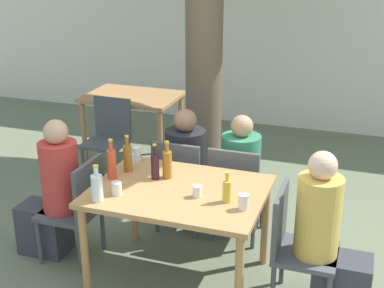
{
  "coord_description": "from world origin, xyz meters",
  "views": [
    {
      "loc": [
        1.27,
        -3.37,
        2.49
      ],
      "look_at": [
        0.0,
        0.3,
        1.03
      ],
      "focal_mm": 50.0,
      "sensor_mm": 36.0,
      "label": 1
    }
  ],
  "objects": [
    {
      "name": "water_bottle_5",
      "position": [
        -0.48,
        -0.37,
        0.88
      ],
      "size": [
        0.08,
        0.08,
        0.27
      ],
      "color": "silver",
      "rests_on": "dining_table_front"
    },
    {
      "name": "patio_chair_1",
      "position": [
        0.87,
        0.0,
        0.5
      ],
      "size": [
        0.44,
        0.44,
        0.88
      ],
      "rotation": [
        0.0,
        0.0,
        1.57
      ],
      "color": "#474C51",
      "rests_on": "ground_plane"
    },
    {
      "name": "drinking_glass_1",
      "position": [
        -0.52,
        0.27,
        0.83
      ],
      "size": [
        0.06,
        0.06,
        0.11
      ],
      "color": "silver",
      "rests_on": "dining_table_front"
    },
    {
      "name": "wine_bottle_1",
      "position": [
        -0.24,
        0.12,
        0.89
      ],
      "size": [
        0.06,
        0.06,
        0.29
      ],
      "color": "#331923",
      "rests_on": "dining_table_front"
    },
    {
      "name": "soda_bottle_4",
      "position": [
        -0.56,
        0.02,
        0.9
      ],
      "size": [
        0.07,
        0.07,
        0.32
      ],
      "color": "#DB4C2D",
      "rests_on": "dining_table_front"
    },
    {
      "name": "person_seated_3",
      "position": [
        0.26,
        0.95,
        0.5
      ],
      "size": [
        0.35,
        0.57,
        1.12
      ],
      "rotation": [
        0.0,
        0.0,
        3.14
      ],
      "color": "#383842",
      "rests_on": "ground_plane"
    },
    {
      "name": "person_seated_2",
      "position": [
        -0.26,
        0.95,
        0.5
      ],
      "size": [
        0.37,
        0.58,
        1.12
      ],
      "rotation": [
        0.0,
        0.0,
        3.14
      ],
      "color": "#383842",
      "rests_on": "ground_plane"
    },
    {
      "name": "patio_chair_2",
      "position": [
        -0.26,
        0.72,
        0.5
      ],
      "size": [
        0.44,
        0.44,
        0.88
      ],
      "rotation": [
        0.0,
        0.0,
        3.14
      ],
      "color": "#474C51",
      "rests_on": "ground_plane"
    },
    {
      "name": "drinking_glass_3",
      "position": [
        -0.39,
        -0.24,
        0.82
      ],
      "size": [
        0.08,
        0.08,
        0.1
      ],
      "color": "silver",
      "rests_on": "dining_table_front"
    },
    {
      "name": "patio_chair_0",
      "position": [
        -0.87,
        0.0,
        0.5
      ],
      "size": [
        0.44,
        0.44,
        0.88
      ],
      "rotation": [
        0.0,
        0.0,
        -1.57
      ],
      "color": "#474C51",
      "rests_on": "ground_plane"
    },
    {
      "name": "amber_bottle_0",
      "position": [
        -0.16,
        0.16,
        0.89
      ],
      "size": [
        0.07,
        0.07,
        0.3
      ],
      "color": "#9E661E",
      "rests_on": "dining_table_front"
    },
    {
      "name": "person_seated_0",
      "position": [
        -1.11,
        -0.0,
        0.53
      ],
      "size": [
        0.55,
        0.31,
        1.21
      ],
      "rotation": [
        0.0,
        0.0,
        -1.57
      ],
      "color": "#383842",
      "rests_on": "ground_plane"
    },
    {
      "name": "cafe_building_wall",
      "position": [
        0.0,
        4.02,
        1.4
      ],
      "size": [
        10.0,
        0.08,
        2.8
      ],
      "color": "white",
      "rests_on": "ground_plane"
    },
    {
      "name": "patio_chair_3",
      "position": [
        0.26,
        0.72,
        0.5
      ],
      "size": [
        0.44,
        0.44,
        0.88
      ],
      "rotation": [
        0.0,
        0.0,
        3.14
      ],
      "color": "#474C51",
      "rests_on": "ground_plane"
    },
    {
      "name": "patio_chair_4",
      "position": [
        -1.44,
        1.63,
        0.5
      ],
      "size": [
        0.44,
        0.44,
        0.88
      ],
      "color": "#474C51",
      "rests_on": "ground_plane"
    },
    {
      "name": "person_seated_1",
      "position": [
        1.11,
        -0.0,
        0.53
      ],
      "size": [
        0.55,
        0.31,
        1.21
      ],
      "rotation": [
        0.0,
        0.0,
        1.57
      ],
      "color": "#383842",
      "rests_on": "ground_plane"
    },
    {
      "name": "oil_cruet_2",
      "position": [
        0.39,
        -0.09,
        0.86
      ],
      "size": [
        0.06,
        0.06,
        0.23
      ],
      "color": "gold",
      "rests_on": "dining_table_front"
    },
    {
      "name": "drinking_glass_4",
      "position": [
        0.53,
        -0.16,
        0.83
      ],
      "size": [
        0.07,
        0.07,
        0.11
      ],
      "color": "silver",
      "rests_on": "dining_table_front"
    },
    {
      "name": "dining_table_back",
      "position": [
        -1.44,
        2.26,
        0.67
      ],
      "size": [
        1.11,
        0.81,
        0.78
      ],
      "color": "#B27F4C",
      "rests_on": "ground_plane"
    },
    {
      "name": "dining_table_front",
      "position": [
        0.0,
        0.0,
        0.69
      ],
      "size": [
        1.29,
        0.97,
        0.78
      ],
      "color": "#B27F4C",
      "rests_on": "ground_plane"
    },
    {
      "name": "amber_bottle_3",
      "position": [
        -0.5,
        0.18,
        0.89
      ],
      "size": [
        0.07,
        0.07,
        0.3
      ],
      "color": "#9E661E",
      "rests_on": "dining_table_front"
    },
    {
      "name": "drinking_glass_0",
      "position": [
        0.17,
        -0.08,
        0.82
      ],
      "size": [
        0.07,
        0.07,
        0.09
      ],
      "color": "silver",
      "rests_on": "dining_table_front"
    },
    {
      "name": "ground_plane",
      "position": [
        0.0,
        0.0,
        0.0
      ],
      "size": [
        30.0,
        30.0,
        0.0
      ],
      "primitive_type": "plane",
      "color": "#667056"
    },
    {
      "name": "drinking_glass_2",
      "position": [
        -0.53,
        0.4,
        0.84
      ],
      "size": [
        0.07,
        0.07,
        0.12
      ],
      "color": "white",
      "rests_on": "dining_table_front"
    }
  ]
}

